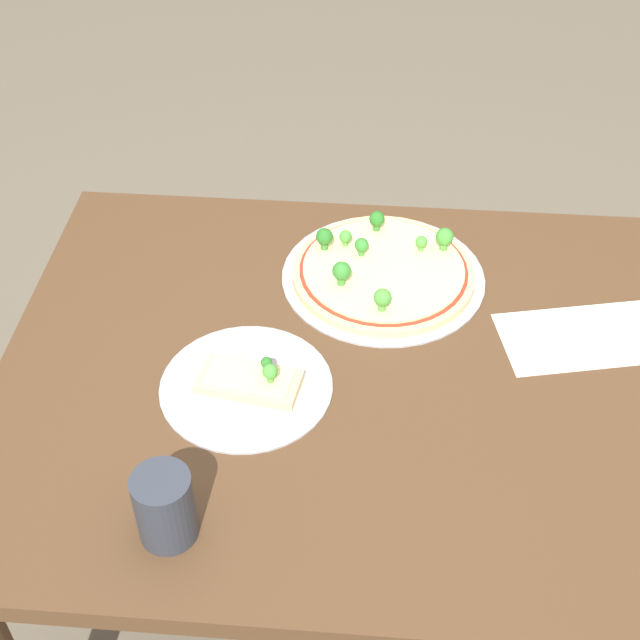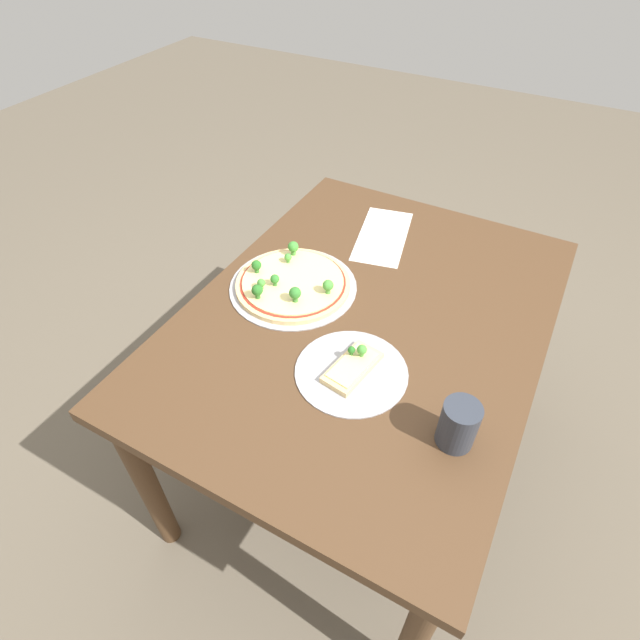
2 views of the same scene
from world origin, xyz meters
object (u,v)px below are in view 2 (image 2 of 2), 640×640
object	(u,v)px
dining_table	(365,336)
pizza_tray_slice	(352,369)
pizza_tray_whole	(293,283)
drinking_cup	(458,425)

from	to	relation	value
dining_table	pizza_tray_slice	size ratio (longest dim) A/B	4.49
dining_table	pizza_tray_slice	distance (m)	0.23
dining_table	pizza_tray_whole	distance (m)	0.25
dining_table	drinking_cup	xyz separation A→B (m)	(-0.27, -0.33, 0.14)
pizza_tray_whole	dining_table	bearing A→B (deg)	-90.32
dining_table	drinking_cup	world-z (taller)	drinking_cup
pizza_tray_slice	drinking_cup	distance (m)	0.29
pizza_tray_slice	dining_table	bearing A→B (deg)	14.61
pizza_tray_slice	drinking_cup	size ratio (longest dim) A/B	2.41
pizza_tray_whole	drinking_cup	bearing A→B (deg)	-116.05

